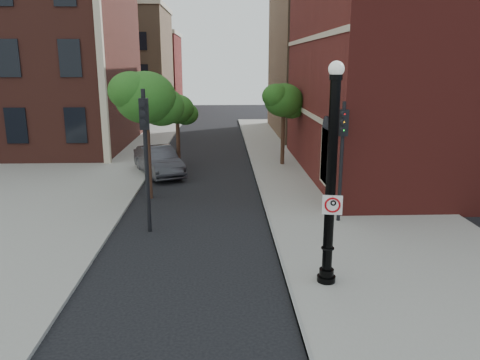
{
  "coord_description": "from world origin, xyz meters",
  "views": [
    {
      "loc": [
        0.19,
        -12.09,
        6.23
      ],
      "look_at": [
        0.74,
        2.0,
        2.69
      ],
      "focal_mm": 35.0,
      "sensor_mm": 36.0,
      "label": 1
    }
  ],
  "objects_px": {
    "lamppost": "(331,188)",
    "no_parking_sign": "(332,205)",
    "traffic_signal_left": "(145,138)",
    "parked_car": "(159,161)",
    "traffic_signal_right": "(342,143)"
  },
  "relations": [
    {
      "from": "lamppost",
      "to": "parked_car",
      "type": "height_order",
      "value": "lamppost"
    },
    {
      "from": "parked_car",
      "to": "traffic_signal_left",
      "type": "bearing_deg",
      "value": -108.54
    },
    {
      "from": "parked_car",
      "to": "traffic_signal_left",
      "type": "height_order",
      "value": "traffic_signal_left"
    },
    {
      "from": "lamppost",
      "to": "traffic_signal_left",
      "type": "bearing_deg",
      "value": 141.02
    },
    {
      "from": "lamppost",
      "to": "traffic_signal_right",
      "type": "bearing_deg",
      "value": 72.74
    },
    {
      "from": "lamppost",
      "to": "no_parking_sign",
      "type": "bearing_deg",
      "value": -77.98
    },
    {
      "from": "parked_car",
      "to": "lamppost",
      "type": "bearing_deg",
      "value": -88.43
    },
    {
      "from": "lamppost",
      "to": "no_parking_sign",
      "type": "distance_m",
      "value": 0.46
    },
    {
      "from": "lamppost",
      "to": "traffic_signal_left",
      "type": "distance_m",
      "value": 7.42
    },
    {
      "from": "lamppost",
      "to": "traffic_signal_left",
      "type": "xyz_separation_m",
      "value": [
        -5.75,
        4.65,
        0.7
      ]
    },
    {
      "from": "no_parking_sign",
      "to": "traffic_signal_left",
      "type": "relative_size",
      "value": 0.1
    },
    {
      "from": "traffic_signal_right",
      "to": "lamppost",
      "type": "bearing_deg",
      "value": -125.26
    },
    {
      "from": "lamppost",
      "to": "traffic_signal_right",
      "type": "distance_m",
      "value": 5.55
    },
    {
      "from": "parked_car",
      "to": "traffic_signal_left",
      "type": "distance_m",
      "value": 9.76
    },
    {
      "from": "parked_car",
      "to": "traffic_signal_right",
      "type": "distance_m",
      "value": 12.2
    }
  ]
}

